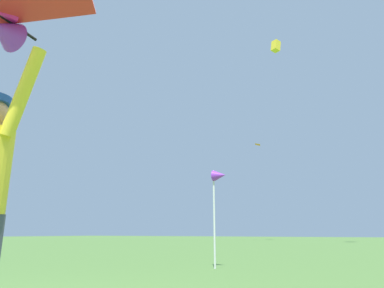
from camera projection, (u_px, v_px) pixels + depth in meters
distant_kite_yellow_low_right at (276, 46)px, 31.45m from camera, size 0.89×0.92×1.07m
distant_kite_orange_low_left at (258, 144)px, 32.28m from camera, size 0.65×0.66×0.23m
marker_flag at (219, 182)px, 7.25m from camera, size 0.30×0.24×2.01m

